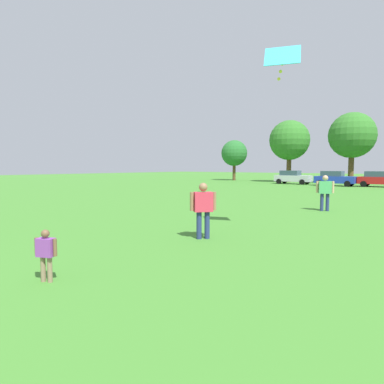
{
  "coord_description": "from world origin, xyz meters",
  "views": [
    {
      "loc": [
        8.5,
        1.38,
        2.21
      ],
      "look_at": [
        2.56,
        9.08,
        1.46
      ],
      "focal_mm": 31.23,
      "sensor_mm": 36.0,
      "label": 1
    }
  ],
  "objects_px": {
    "adult_bystander": "(203,206)",
    "tree_left": "(289,140)",
    "parked_car_silver_0": "(292,177)",
    "parked_car_red_2": "(380,179)",
    "bystander_midfield": "(325,190)",
    "tree_center": "(352,136)",
    "child_kite_flyer": "(46,251)",
    "kite": "(282,58)",
    "parked_car_blue_1": "(335,178)",
    "tree_far_left": "(234,153)"
  },
  "relations": [
    {
      "from": "adult_bystander",
      "to": "tree_left",
      "type": "relative_size",
      "value": 0.2
    },
    {
      "from": "parked_car_silver_0",
      "to": "tree_left",
      "type": "height_order",
      "value": "tree_left"
    },
    {
      "from": "adult_bystander",
      "to": "parked_car_red_2",
      "type": "relative_size",
      "value": 0.4
    },
    {
      "from": "bystander_midfield",
      "to": "tree_left",
      "type": "height_order",
      "value": "tree_left"
    },
    {
      "from": "tree_left",
      "to": "tree_center",
      "type": "xyz_separation_m",
      "value": [
        7.63,
        1.86,
        0.38
      ]
    },
    {
      "from": "bystander_midfield",
      "to": "tree_center",
      "type": "xyz_separation_m",
      "value": [
        -5.37,
        30.14,
        5.13
      ]
    },
    {
      "from": "child_kite_flyer",
      "to": "adult_bystander",
      "type": "bearing_deg",
      "value": 65.27
    },
    {
      "from": "tree_center",
      "to": "kite",
      "type": "bearing_deg",
      "value": -80.9
    },
    {
      "from": "parked_car_blue_1",
      "to": "tree_left",
      "type": "height_order",
      "value": "tree_left"
    },
    {
      "from": "parked_car_red_2",
      "to": "tree_left",
      "type": "xyz_separation_m",
      "value": [
        -11.95,
        4.83,
        4.94
      ]
    },
    {
      "from": "bystander_midfield",
      "to": "tree_left",
      "type": "bearing_deg",
      "value": 93.12
    },
    {
      "from": "kite",
      "to": "child_kite_flyer",
      "type": "bearing_deg",
      "value": -104.3
    },
    {
      "from": "parked_car_silver_0",
      "to": "child_kite_flyer",
      "type": "bearing_deg",
      "value": -75.72
    },
    {
      "from": "bystander_midfield",
      "to": "kite",
      "type": "height_order",
      "value": "kite"
    },
    {
      "from": "child_kite_flyer",
      "to": "bystander_midfield",
      "type": "xyz_separation_m",
      "value": [
        1.18,
        13.76,
        0.45
      ]
    },
    {
      "from": "kite",
      "to": "bystander_midfield",
      "type": "bearing_deg",
      "value": 94.65
    },
    {
      "from": "adult_bystander",
      "to": "parked_car_red_2",
      "type": "distance_m",
      "value": 32.29
    },
    {
      "from": "parked_car_blue_1",
      "to": "tree_left",
      "type": "distance_m",
      "value": 10.66
    },
    {
      "from": "parked_car_blue_1",
      "to": "tree_center",
      "type": "distance_m",
      "value": 9.18
    },
    {
      "from": "child_kite_flyer",
      "to": "parked_car_blue_1",
      "type": "height_order",
      "value": "parked_car_blue_1"
    },
    {
      "from": "tree_left",
      "to": "tree_far_left",
      "type": "bearing_deg",
      "value": 176.86
    },
    {
      "from": "bystander_midfield",
      "to": "tree_far_left",
      "type": "xyz_separation_m",
      "value": [
        -22.11,
        28.78,
        3.21
      ]
    },
    {
      "from": "adult_bystander",
      "to": "kite",
      "type": "xyz_separation_m",
      "value": [
        1.61,
        1.93,
        4.53
      ]
    },
    {
      "from": "parked_car_silver_0",
      "to": "tree_left",
      "type": "bearing_deg",
      "value": 116.46
    },
    {
      "from": "parked_car_silver_0",
      "to": "tree_far_left",
      "type": "bearing_deg",
      "value": 155.84
    },
    {
      "from": "child_kite_flyer",
      "to": "tree_left",
      "type": "relative_size",
      "value": 0.12
    },
    {
      "from": "adult_bystander",
      "to": "kite",
      "type": "distance_m",
      "value": 5.18
    },
    {
      "from": "kite",
      "to": "tree_center",
      "type": "xyz_separation_m",
      "value": [
        -5.93,
        37.05,
        0.63
      ]
    },
    {
      "from": "bystander_midfield",
      "to": "parked_car_red_2",
      "type": "bearing_deg",
      "value": 71.0
    },
    {
      "from": "adult_bystander",
      "to": "bystander_midfield",
      "type": "relative_size",
      "value": 0.97
    },
    {
      "from": "tree_left",
      "to": "tree_center",
      "type": "relative_size",
      "value": 0.94
    },
    {
      "from": "bystander_midfield",
      "to": "kite",
      "type": "relative_size",
      "value": 1.49
    },
    {
      "from": "tree_far_left",
      "to": "tree_center",
      "type": "relative_size",
      "value": 0.69
    },
    {
      "from": "parked_car_red_2",
      "to": "adult_bystander",
      "type": "bearing_deg",
      "value": -89.98
    },
    {
      "from": "bystander_midfield",
      "to": "parked_car_blue_1",
      "type": "height_order",
      "value": "bystander_midfield"
    },
    {
      "from": "tree_left",
      "to": "child_kite_flyer",
      "type": "bearing_deg",
      "value": -74.3
    },
    {
      "from": "parked_car_blue_1",
      "to": "tree_center",
      "type": "height_order",
      "value": "tree_center"
    },
    {
      "from": "tree_far_left",
      "to": "parked_car_blue_1",
      "type": "bearing_deg",
      "value": -20.15
    },
    {
      "from": "kite",
      "to": "parked_car_blue_1",
      "type": "bearing_deg",
      "value": 101.43
    },
    {
      "from": "kite",
      "to": "adult_bystander",
      "type": "bearing_deg",
      "value": -129.77
    },
    {
      "from": "bystander_midfield",
      "to": "parked_car_red_2",
      "type": "xyz_separation_m",
      "value": [
        -1.06,
        23.45,
        -0.19
      ]
    },
    {
      "from": "bystander_midfield",
      "to": "tree_center",
      "type": "relative_size",
      "value": 0.19
    },
    {
      "from": "bystander_midfield",
      "to": "tree_far_left",
      "type": "distance_m",
      "value": 36.44
    },
    {
      "from": "adult_bystander",
      "to": "parked_car_silver_0",
      "type": "relative_size",
      "value": 0.4
    },
    {
      "from": "parked_car_red_2",
      "to": "tree_left",
      "type": "distance_m",
      "value": 13.8
    },
    {
      "from": "parked_car_blue_1",
      "to": "tree_left",
      "type": "xyz_separation_m",
      "value": [
        -7.59,
        5.63,
        4.94
      ]
    },
    {
      "from": "child_kite_flyer",
      "to": "kite",
      "type": "xyz_separation_m",
      "value": [
        1.75,
        6.85,
        4.95
      ]
    },
    {
      "from": "parked_car_blue_1",
      "to": "adult_bystander",
      "type": "bearing_deg",
      "value": -82.09
    },
    {
      "from": "tree_center",
      "to": "parked_car_silver_0",
      "type": "bearing_deg",
      "value": -129.48
    },
    {
      "from": "parked_car_red_2",
      "to": "tree_far_left",
      "type": "xyz_separation_m",
      "value": [
        -21.06,
        5.33,
        3.4
      ]
    }
  ]
}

